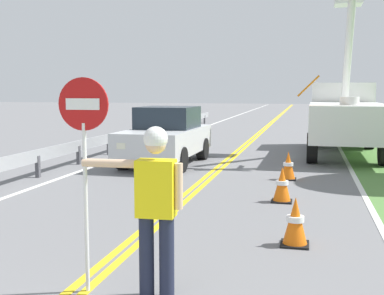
% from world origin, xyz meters
% --- Properties ---
extents(centerline_yellow_left, '(0.11, 110.00, 0.01)m').
position_xyz_m(centerline_yellow_left, '(-0.09, 20.00, 0.01)').
color(centerline_yellow_left, yellow).
rests_on(centerline_yellow_left, ground).
extents(centerline_yellow_right, '(0.11, 110.00, 0.01)m').
position_xyz_m(centerline_yellow_right, '(0.09, 20.00, 0.01)').
color(centerline_yellow_right, yellow).
rests_on(centerline_yellow_right, ground).
extents(edge_line_right, '(0.12, 110.00, 0.01)m').
position_xyz_m(edge_line_right, '(3.60, 20.00, 0.01)').
color(edge_line_right, silver).
rests_on(edge_line_right, ground).
extents(edge_line_left, '(0.12, 110.00, 0.01)m').
position_xyz_m(edge_line_left, '(-3.60, 20.00, 0.01)').
color(edge_line_left, silver).
rests_on(edge_line_left, ground).
extents(flagger_worker, '(1.09, 0.26, 1.83)m').
position_xyz_m(flagger_worker, '(0.88, 3.68, 1.05)').
color(flagger_worker, '#1E2338').
rests_on(flagger_worker, ground).
extents(stop_sign_paddle, '(0.56, 0.04, 2.33)m').
position_xyz_m(stop_sign_paddle, '(0.11, 3.64, 1.71)').
color(stop_sign_paddle, silver).
rests_on(stop_sign_paddle, ground).
extents(utility_bucket_truck, '(2.73, 6.83, 5.83)m').
position_xyz_m(utility_bucket_truck, '(3.61, 16.62, 1.43)').
color(utility_bucket_truck, white).
rests_on(utility_bucket_truck, ground).
extents(oncoming_sedan_nearest, '(2.01, 4.15, 1.70)m').
position_xyz_m(oncoming_sedan_nearest, '(-1.70, 12.94, 0.83)').
color(oncoming_sedan_nearest, silver).
rests_on(oncoming_sedan_nearest, ground).
extents(traffic_cone_lead, '(0.40, 0.40, 0.70)m').
position_xyz_m(traffic_cone_lead, '(2.28, 5.83, 0.34)').
color(traffic_cone_lead, orange).
rests_on(traffic_cone_lead, ground).
extents(traffic_cone_mid, '(0.40, 0.40, 0.70)m').
position_xyz_m(traffic_cone_mid, '(1.95, 8.58, 0.34)').
color(traffic_cone_mid, orange).
rests_on(traffic_cone_mid, ground).
extents(traffic_cone_tail, '(0.40, 0.40, 0.70)m').
position_xyz_m(traffic_cone_tail, '(1.96, 11.10, 0.34)').
color(traffic_cone_tail, orange).
rests_on(traffic_cone_tail, ground).
extents(guardrail_left_shoulder, '(0.10, 32.00, 0.71)m').
position_xyz_m(guardrail_left_shoulder, '(-4.20, 15.68, 0.52)').
color(guardrail_left_shoulder, '#9EA0A3').
rests_on(guardrail_left_shoulder, ground).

